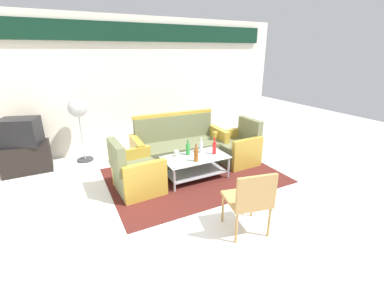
{
  "coord_description": "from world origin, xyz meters",
  "views": [
    {
      "loc": [
        -1.93,
        -2.74,
        2.11
      ],
      "look_at": [
        -0.08,
        0.87,
        0.65
      ],
      "focal_mm": 24.34,
      "sensor_mm": 36.0,
      "label": 1
    }
  ],
  "objects_px": {
    "bottle_clear": "(201,147)",
    "television": "(21,132)",
    "bottle_brown": "(196,155)",
    "cup": "(177,153)",
    "armchair_left": "(136,174)",
    "bottle_green": "(188,149)",
    "bottle_red": "(214,148)",
    "armchair_right": "(238,149)",
    "wicker_chair": "(250,198)",
    "coffee_table": "(195,164)",
    "tv_stand": "(27,158)",
    "couch": "(179,148)",
    "pedestal_fan": "(78,112)"
  },
  "relations": [
    {
      "from": "bottle_clear",
      "to": "television",
      "type": "relative_size",
      "value": 0.39
    },
    {
      "from": "bottle_brown",
      "to": "cup",
      "type": "height_order",
      "value": "bottle_brown"
    },
    {
      "from": "armchair_left",
      "to": "bottle_green",
      "type": "distance_m",
      "value": 0.98
    },
    {
      "from": "bottle_red",
      "to": "cup",
      "type": "height_order",
      "value": "bottle_red"
    },
    {
      "from": "bottle_clear",
      "to": "bottle_red",
      "type": "bearing_deg",
      "value": -44.03
    },
    {
      "from": "armchair_right",
      "to": "wicker_chair",
      "type": "height_order",
      "value": "armchair_right"
    },
    {
      "from": "bottle_red",
      "to": "bottle_green",
      "type": "bearing_deg",
      "value": 156.89
    },
    {
      "from": "armchair_left",
      "to": "wicker_chair",
      "type": "relative_size",
      "value": 1.01
    },
    {
      "from": "coffee_table",
      "to": "bottle_clear",
      "type": "relative_size",
      "value": 4.0
    },
    {
      "from": "wicker_chair",
      "to": "television",
      "type": "bearing_deg",
      "value": 139.37
    },
    {
      "from": "cup",
      "to": "wicker_chair",
      "type": "relative_size",
      "value": 0.12
    },
    {
      "from": "bottle_clear",
      "to": "tv_stand",
      "type": "relative_size",
      "value": 0.34
    },
    {
      "from": "coffee_table",
      "to": "bottle_brown",
      "type": "xyz_separation_m",
      "value": [
        -0.08,
        -0.17,
        0.25
      ]
    },
    {
      "from": "bottle_green",
      "to": "wicker_chair",
      "type": "xyz_separation_m",
      "value": [
        -0.04,
        -1.72,
        -0.02
      ]
    },
    {
      "from": "armchair_left",
      "to": "television",
      "type": "bearing_deg",
      "value": -138.55
    },
    {
      "from": "bottle_red",
      "to": "television",
      "type": "height_order",
      "value": "television"
    },
    {
      "from": "cup",
      "to": "television",
      "type": "distance_m",
      "value": 2.8
    },
    {
      "from": "armchair_left",
      "to": "couch",
      "type": "bearing_deg",
      "value": 119.58
    },
    {
      "from": "couch",
      "to": "armchair_right",
      "type": "relative_size",
      "value": 2.15
    },
    {
      "from": "couch",
      "to": "armchair_right",
      "type": "distance_m",
      "value": 1.15
    },
    {
      "from": "couch",
      "to": "coffee_table",
      "type": "bearing_deg",
      "value": 89.48
    },
    {
      "from": "bottle_brown",
      "to": "pedestal_fan",
      "type": "relative_size",
      "value": 0.23
    },
    {
      "from": "coffee_table",
      "to": "bottle_red",
      "type": "relative_size",
      "value": 3.62
    },
    {
      "from": "bottle_green",
      "to": "bottle_brown",
      "type": "bearing_deg",
      "value": -91.69
    },
    {
      "from": "pedestal_fan",
      "to": "couch",
      "type": "bearing_deg",
      "value": -30.94
    },
    {
      "from": "armchair_left",
      "to": "bottle_green",
      "type": "relative_size",
      "value": 3.12
    },
    {
      "from": "bottle_red",
      "to": "bottle_green",
      "type": "relative_size",
      "value": 1.12
    },
    {
      "from": "armchair_right",
      "to": "television",
      "type": "bearing_deg",
      "value": 67.57
    },
    {
      "from": "bottle_red",
      "to": "television",
      "type": "distance_m",
      "value": 3.43
    },
    {
      "from": "coffee_table",
      "to": "bottle_green",
      "type": "bearing_deg",
      "value": 114.97
    },
    {
      "from": "couch",
      "to": "tv_stand",
      "type": "height_order",
      "value": "couch"
    },
    {
      "from": "tv_stand",
      "to": "wicker_chair",
      "type": "bearing_deg",
      "value": -52.52
    },
    {
      "from": "television",
      "to": "bottle_clear",
      "type": "bearing_deg",
      "value": 167.77
    },
    {
      "from": "armchair_left",
      "to": "bottle_red",
      "type": "height_order",
      "value": "armchair_left"
    },
    {
      "from": "armchair_left",
      "to": "armchair_right",
      "type": "xyz_separation_m",
      "value": [
        2.1,
        0.18,
        0.0
      ]
    },
    {
      "from": "couch",
      "to": "tv_stand",
      "type": "bearing_deg",
      "value": -17.36
    },
    {
      "from": "armchair_left",
      "to": "armchair_right",
      "type": "bearing_deg",
      "value": 91.97
    },
    {
      "from": "couch",
      "to": "coffee_table",
      "type": "xyz_separation_m",
      "value": [
        -0.04,
        -0.74,
        -0.04
      ]
    },
    {
      "from": "tv_stand",
      "to": "pedestal_fan",
      "type": "distance_m",
      "value": 1.24
    },
    {
      "from": "couch",
      "to": "bottle_red",
      "type": "xyz_separation_m",
      "value": [
        0.32,
        -0.77,
        0.21
      ]
    },
    {
      "from": "couch",
      "to": "bottle_brown",
      "type": "relative_size",
      "value": 6.15
    },
    {
      "from": "armchair_right",
      "to": "tv_stand",
      "type": "relative_size",
      "value": 1.06
    },
    {
      "from": "armchair_left",
      "to": "television",
      "type": "relative_size",
      "value": 1.21
    },
    {
      "from": "pedestal_fan",
      "to": "wicker_chair",
      "type": "bearing_deg",
      "value": -65.41
    },
    {
      "from": "armchair_right",
      "to": "television",
      "type": "relative_size",
      "value": 1.21
    },
    {
      "from": "couch",
      "to": "pedestal_fan",
      "type": "height_order",
      "value": "pedestal_fan"
    },
    {
      "from": "cup",
      "to": "bottle_brown",
      "type": "bearing_deg",
      "value": -60.4
    },
    {
      "from": "armchair_left",
      "to": "coffee_table",
      "type": "bearing_deg",
      "value": 83.2
    },
    {
      "from": "armchair_left",
      "to": "bottle_brown",
      "type": "distance_m",
      "value": 1.0
    },
    {
      "from": "armchair_left",
      "to": "cup",
      "type": "distance_m",
      "value": 0.77
    }
  ]
}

